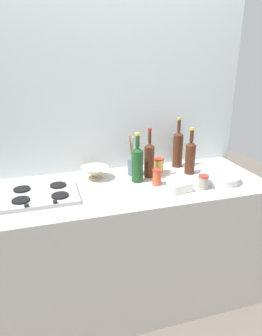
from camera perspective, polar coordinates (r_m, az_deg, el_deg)
The scene contains 15 objects.
ground_plane at distance 2.47m, azimuth -0.00°, elevation -22.79°, with size 6.00×6.00×0.00m, color #6B6056.
counter_block at distance 2.19m, azimuth -0.00°, elevation -14.14°, with size 1.80×0.70×0.90m, color beige.
backsplash_panel at distance 2.26m, azimuth -2.79°, elevation 4.54°, with size 1.90×0.06×2.15m, color silver.
stovetop_hob at distance 1.89m, azimuth -16.64°, elevation -4.83°, with size 0.43×0.35×0.04m.
plate_stack at distance 2.11m, azimuth 16.30°, elevation -1.79°, with size 0.27×0.26×0.05m.
wine_bottle_leftmost at distance 2.17m, azimuth 11.11°, elevation 2.17°, with size 0.07×0.07×0.33m.
wine_bottle_mid_left at distance 2.29m, azimuth 8.80°, elevation 3.71°, with size 0.07×0.07×0.37m.
wine_bottle_mid_right at distance 1.99m, azimuth 1.20°, elevation 0.94°, with size 0.08×0.08×0.33m.
wine_bottle_rightmost at distance 2.07m, azimuth 3.46°, elevation 1.65°, with size 0.07×0.07×0.34m.
mixing_bowl at distance 2.08m, azimuth -6.82°, elevation -0.81°, with size 0.19×0.19×0.08m.
butter_dish at distance 1.90m, azimuth 9.14°, elevation -3.56°, with size 0.13×0.09×0.06m, color white.
utensil_crock at distance 2.13m, azimuth 0.59°, elevation 0.57°, with size 0.09×0.09×0.29m.
condiment_jar_front at distance 1.96m, azimuth 13.49°, elevation -2.58°, with size 0.06×0.06×0.09m.
condiment_jar_rear at distance 1.97m, azimuth 4.92°, elevation -1.68°, with size 0.06×0.06×0.10m.
condiment_jar_spare at distance 2.18m, azimuth 5.24°, elevation 0.50°, with size 0.07×0.07×0.11m.
Camera 1 is at (-0.52, -1.73, 1.68)m, focal length 32.36 mm.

